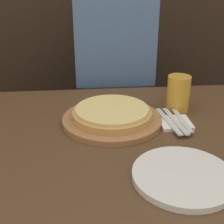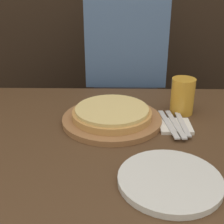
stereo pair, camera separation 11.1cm
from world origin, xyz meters
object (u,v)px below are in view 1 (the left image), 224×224
at_px(beer_glass, 178,92).
at_px(dinner_knife, 175,121).
at_px(diner_person, 114,93).
at_px(pizza_on_board, 112,116).
at_px(spoon, 182,120).
at_px(dinner_plate, 183,176).
at_px(fork, 168,121).

height_order(beer_glass, dinner_knife, beer_glass).
bearing_deg(diner_person, pizza_on_board, -96.53).
bearing_deg(dinner_knife, pizza_on_board, 169.91).
xyz_separation_m(beer_glass, dinner_knife, (-0.04, -0.13, -0.06)).
bearing_deg(dinner_knife, spoon, 0.00).
xyz_separation_m(pizza_on_board, dinner_plate, (0.16, -0.35, -0.02)).
distance_m(dinner_plate, spoon, 0.32).
relative_size(dinner_plate, spoon, 1.47).
distance_m(pizza_on_board, dinner_knife, 0.23).
height_order(pizza_on_board, dinner_plate, pizza_on_board).
relative_size(fork, spoon, 1.18).
height_order(fork, diner_person, diner_person).
height_order(spoon, diner_person, diner_person).
height_order(dinner_knife, spoon, same).
relative_size(beer_glass, diner_person, 0.10).
relative_size(dinner_plate, diner_person, 0.20).
xyz_separation_m(spoon, diner_person, (-0.19, 0.56, -0.10)).
relative_size(dinner_plate, fork, 1.25).
xyz_separation_m(fork, dinner_knife, (0.02, 0.00, 0.00)).
height_order(beer_glass, fork, beer_glass).
bearing_deg(beer_glass, dinner_plate, -104.00).
height_order(dinner_plate, spoon, dinner_plate).
xyz_separation_m(dinner_plate, dinner_knife, (0.07, 0.31, 0.01)).
xyz_separation_m(pizza_on_board, fork, (0.20, -0.04, -0.01)).
relative_size(pizza_on_board, dinner_knife, 1.65).
height_order(dinner_plate, fork, dinner_plate).
height_order(pizza_on_board, diner_person, diner_person).
relative_size(pizza_on_board, fork, 1.65).
distance_m(beer_glass, dinner_knife, 0.15).
bearing_deg(spoon, diner_person, 108.54).
bearing_deg(spoon, beer_glass, 81.79).
bearing_deg(diner_person, dinner_knife, -73.79).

